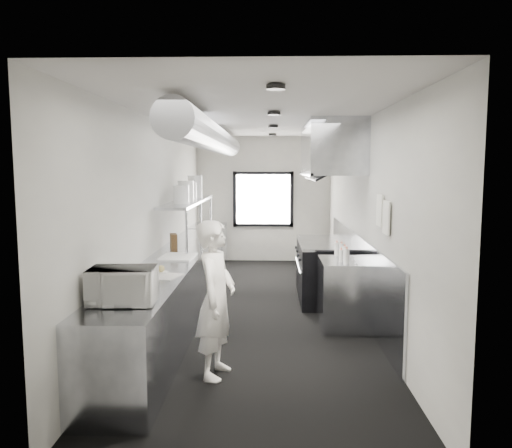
# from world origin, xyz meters

# --- Properties ---
(floor) EXTENTS (3.00, 8.00, 0.01)m
(floor) POSITION_xyz_m (0.00, 0.00, 0.00)
(floor) COLOR black
(floor) RESTS_ON ground
(ceiling) EXTENTS (3.00, 8.00, 0.01)m
(ceiling) POSITION_xyz_m (0.00, 0.00, 2.80)
(ceiling) COLOR #BCB8B3
(ceiling) RESTS_ON wall_back
(wall_back) EXTENTS (3.00, 0.02, 2.80)m
(wall_back) POSITION_xyz_m (0.00, 4.00, 1.40)
(wall_back) COLOR #B3B1AA
(wall_back) RESTS_ON floor
(wall_front) EXTENTS (3.00, 0.02, 2.80)m
(wall_front) POSITION_xyz_m (0.00, -4.00, 1.40)
(wall_front) COLOR #B3B1AA
(wall_front) RESTS_ON floor
(wall_left) EXTENTS (0.02, 8.00, 2.80)m
(wall_left) POSITION_xyz_m (-1.50, 0.00, 1.40)
(wall_left) COLOR #B3B1AA
(wall_left) RESTS_ON floor
(wall_right) EXTENTS (0.02, 8.00, 2.80)m
(wall_right) POSITION_xyz_m (1.50, 0.00, 1.40)
(wall_right) COLOR #B3B1AA
(wall_right) RESTS_ON floor
(wall_cladding) EXTENTS (0.03, 5.50, 1.10)m
(wall_cladding) POSITION_xyz_m (1.48, 0.30, 0.55)
(wall_cladding) COLOR #979BA4
(wall_cladding) RESTS_ON wall_right
(hvac_duct) EXTENTS (0.40, 6.40, 0.40)m
(hvac_duct) POSITION_xyz_m (-0.70, 0.40, 2.55)
(hvac_duct) COLOR #919399
(hvac_duct) RESTS_ON ceiling
(service_window) EXTENTS (1.36, 0.05, 1.25)m
(service_window) POSITION_xyz_m (0.00, 3.96, 1.40)
(service_window) COLOR white
(service_window) RESTS_ON wall_back
(exhaust_hood) EXTENTS (0.81, 2.20, 0.88)m
(exhaust_hood) POSITION_xyz_m (1.10, 0.70, 2.39)
(exhaust_hood) COLOR #979BA4
(exhaust_hood) RESTS_ON ceiling
(prep_counter) EXTENTS (0.70, 6.00, 0.90)m
(prep_counter) POSITION_xyz_m (-1.15, -0.50, 0.45)
(prep_counter) COLOR #979BA4
(prep_counter) RESTS_ON floor
(pass_shelf) EXTENTS (0.45, 3.00, 0.68)m
(pass_shelf) POSITION_xyz_m (-1.19, 1.00, 1.54)
(pass_shelf) COLOR #979BA4
(pass_shelf) RESTS_ON prep_counter
(range) EXTENTS (0.88, 1.60, 0.94)m
(range) POSITION_xyz_m (1.04, 0.70, 0.47)
(range) COLOR black
(range) RESTS_ON floor
(bottle_station) EXTENTS (0.65, 0.80, 0.90)m
(bottle_station) POSITION_xyz_m (1.15, -0.70, 0.45)
(bottle_station) COLOR #979BA4
(bottle_station) RESTS_ON floor
(far_work_table) EXTENTS (0.70, 1.20, 0.90)m
(far_work_table) POSITION_xyz_m (-1.15, 3.20, 0.45)
(far_work_table) COLOR #979BA4
(far_work_table) RESTS_ON floor
(notice_sheet_a) EXTENTS (0.02, 0.28, 0.38)m
(notice_sheet_a) POSITION_xyz_m (1.47, -1.20, 1.60)
(notice_sheet_a) COLOR white
(notice_sheet_a) RESTS_ON wall_right
(notice_sheet_b) EXTENTS (0.02, 0.28, 0.38)m
(notice_sheet_b) POSITION_xyz_m (1.47, -1.55, 1.55)
(notice_sheet_b) COLOR white
(notice_sheet_b) RESTS_ON wall_right
(line_cook) EXTENTS (0.49, 0.65, 1.59)m
(line_cook) POSITION_xyz_m (-0.39, -2.30, 0.80)
(line_cook) COLOR white
(line_cook) RESTS_ON floor
(microwave) EXTENTS (0.56, 0.44, 0.32)m
(microwave) POSITION_xyz_m (-1.16, -2.86, 1.06)
(microwave) COLOR white
(microwave) RESTS_ON prep_counter
(deli_tub_a) EXTENTS (0.17, 0.17, 0.11)m
(deli_tub_a) POSITION_xyz_m (-1.32, -2.82, 0.95)
(deli_tub_a) COLOR beige
(deli_tub_a) RESTS_ON prep_counter
(deli_tub_b) EXTENTS (0.17, 0.17, 0.10)m
(deli_tub_b) POSITION_xyz_m (-1.27, -2.36, 0.95)
(deli_tub_b) COLOR beige
(deli_tub_b) RESTS_ON prep_counter
(newspaper) EXTENTS (0.37, 0.42, 0.01)m
(newspaper) POSITION_xyz_m (-1.00, -1.76, 0.90)
(newspaper) COLOR silver
(newspaper) RESTS_ON prep_counter
(small_plate) EXTENTS (0.18, 0.18, 0.01)m
(small_plate) POSITION_xyz_m (-1.10, -1.59, 0.91)
(small_plate) COLOR silver
(small_plate) RESTS_ON prep_counter
(pastry) EXTENTS (0.08, 0.08, 0.08)m
(pastry) POSITION_xyz_m (-1.10, -1.59, 0.95)
(pastry) COLOR tan
(pastry) RESTS_ON small_plate
(cutting_board) EXTENTS (0.47, 0.61, 0.02)m
(cutting_board) POSITION_xyz_m (-1.09, -0.57, 0.91)
(cutting_board) COLOR silver
(cutting_board) RESTS_ON prep_counter
(knife_block) EXTENTS (0.15, 0.22, 0.22)m
(knife_block) POSITION_xyz_m (-1.29, 0.18, 1.01)
(knife_block) COLOR #533B1D
(knife_block) RESTS_ON prep_counter
(plate_stack_a) EXTENTS (0.28, 0.28, 0.28)m
(plate_stack_a) POSITION_xyz_m (-1.19, 0.30, 1.71)
(plate_stack_a) COLOR silver
(plate_stack_a) RESTS_ON pass_shelf
(plate_stack_b) EXTENTS (0.31, 0.31, 0.33)m
(plate_stack_b) POSITION_xyz_m (-1.18, 0.68, 1.74)
(plate_stack_b) COLOR silver
(plate_stack_b) RESTS_ON pass_shelf
(plate_stack_c) EXTENTS (0.23, 0.23, 0.30)m
(plate_stack_c) POSITION_xyz_m (-1.19, 1.17, 1.72)
(plate_stack_c) COLOR silver
(plate_stack_c) RESTS_ON pass_shelf
(plate_stack_d) EXTENTS (0.29, 0.29, 0.40)m
(plate_stack_d) POSITION_xyz_m (-1.18, 1.65, 1.77)
(plate_stack_d) COLOR silver
(plate_stack_d) RESTS_ON pass_shelf
(squeeze_bottle_a) EXTENTS (0.08, 0.08, 0.20)m
(squeeze_bottle_a) POSITION_xyz_m (1.12, -0.98, 1.00)
(squeeze_bottle_a) COLOR silver
(squeeze_bottle_a) RESTS_ON bottle_station
(squeeze_bottle_b) EXTENTS (0.06, 0.06, 0.16)m
(squeeze_bottle_b) POSITION_xyz_m (1.07, -0.84, 0.98)
(squeeze_bottle_b) COLOR silver
(squeeze_bottle_b) RESTS_ON bottle_station
(squeeze_bottle_c) EXTENTS (0.06, 0.06, 0.18)m
(squeeze_bottle_c) POSITION_xyz_m (1.14, -0.70, 0.99)
(squeeze_bottle_c) COLOR silver
(squeeze_bottle_c) RESTS_ON bottle_station
(squeeze_bottle_d) EXTENTS (0.09, 0.09, 0.20)m
(squeeze_bottle_d) POSITION_xyz_m (1.12, -0.52, 1.00)
(squeeze_bottle_d) COLOR silver
(squeeze_bottle_d) RESTS_ON bottle_station
(squeeze_bottle_e) EXTENTS (0.07, 0.07, 0.19)m
(squeeze_bottle_e) POSITION_xyz_m (1.08, -0.39, 0.99)
(squeeze_bottle_e) COLOR silver
(squeeze_bottle_e) RESTS_ON bottle_station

